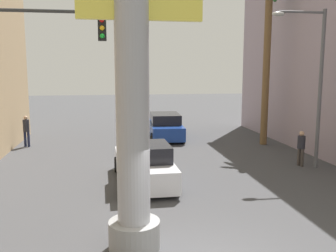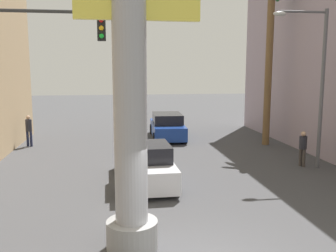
{
  "view_description": "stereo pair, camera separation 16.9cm",
  "coord_description": "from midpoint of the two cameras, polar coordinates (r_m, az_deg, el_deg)",
  "views": [
    {
      "loc": [
        -2.02,
        -7.35,
        4.32
      ],
      "look_at": [
        0.0,
        5.3,
        2.37
      ],
      "focal_mm": 40.0,
      "sensor_mm": 36.0,
      "label": 1
    },
    {
      "loc": [
        -1.86,
        -7.37,
        4.32
      ],
      "look_at": [
        0.0,
        5.3,
        2.37
      ],
      "focal_mm": 40.0,
      "sensor_mm": 36.0,
      "label": 2
    }
  ],
  "objects": [
    {
      "name": "car_lead",
      "position": [
        14.42,
        -3.31,
        -5.89
      ],
      "size": [
        2.18,
        4.71,
        1.56
      ],
      "color": "black",
      "rests_on": "ground"
    },
    {
      "name": "pedestrian_far_left",
      "position": [
        22.37,
        -20.25,
        -0.35
      ],
      "size": [
        0.41,
        0.41,
        1.76
      ],
      "color": "#1E233F",
      "rests_on": "ground"
    },
    {
      "name": "palm_tree_mid_right",
      "position": [
        21.91,
        15.46,
        10.37
      ],
      "size": [
        2.37,
        2.24,
        8.79
      ],
      "color": "brown",
      "rests_on": "ground"
    },
    {
      "name": "neon_sign_pole",
      "position": [
        8.64,
        -5.33,
        13.63
      ],
      "size": [
        3.16,
        1.25,
        11.04
      ],
      "color": "#9E9EA3",
      "rests_on": "ground"
    },
    {
      "name": "pedestrian_mid_right",
      "position": [
        17.77,
        20.12,
        -2.9
      ],
      "size": [
        0.42,
        0.42,
        1.59
      ],
      "color": "#3F3833",
      "rests_on": "ground"
    },
    {
      "name": "street_lamp",
      "position": [
        17.29,
        21.71,
        7.46
      ],
      "size": [
        2.43,
        0.28,
        6.82
      ],
      "color": "#59595E",
      "rests_on": "ground"
    },
    {
      "name": "ground_plane",
      "position": [
        17.99,
        -1.91,
        -5.25
      ],
      "size": [
        93.8,
        93.8,
        0.0
      ],
      "primitive_type": "plane",
      "color": "#424244"
    },
    {
      "name": "car_far",
      "position": [
        23.62,
        0.1,
        -0.07
      ],
      "size": [
        2.19,
        4.85,
        1.56
      ],
      "color": "black",
      "rests_on": "ground"
    }
  ]
}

